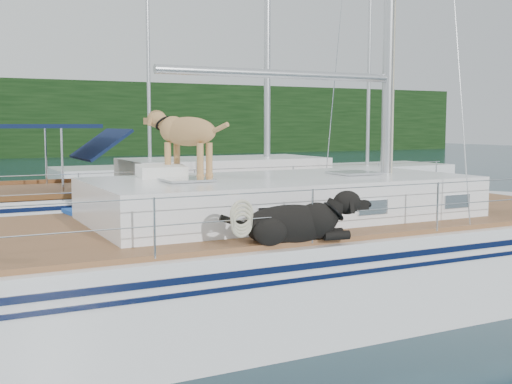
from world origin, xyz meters
TOP-DOWN VIEW (x-y plane):
  - ground at (0.00, 0.00)m, footprint 120.00×120.00m
  - main_sailboat at (0.09, -0.00)m, footprint 12.00×3.92m
  - neighbor_sailboat at (1.78, 6.58)m, footprint 11.00×3.50m
  - bg_boat_center at (4.00, 16.00)m, footprint 7.20×3.00m
  - bg_boat_east at (12.00, 13.00)m, footprint 6.40×3.00m

SIDE VIEW (x-z plane):
  - ground at x=0.00m, z-range 0.00..0.00m
  - bg_boat_center at x=4.00m, z-range -5.37..6.28m
  - bg_boat_east at x=12.00m, z-range -5.37..6.28m
  - neighbor_sailboat at x=1.78m, z-range -6.02..7.28m
  - main_sailboat at x=0.09m, z-range -6.33..7.68m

